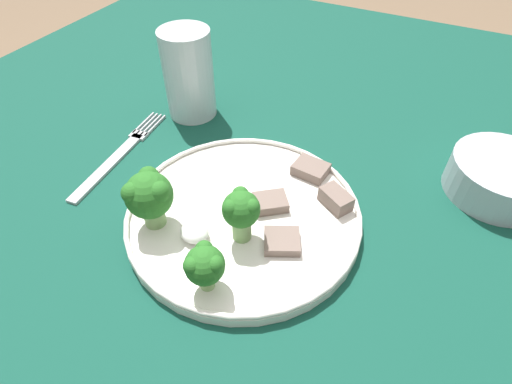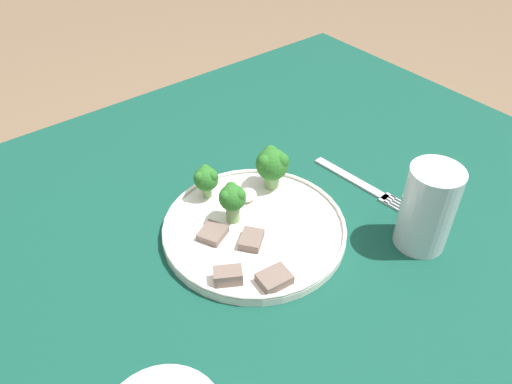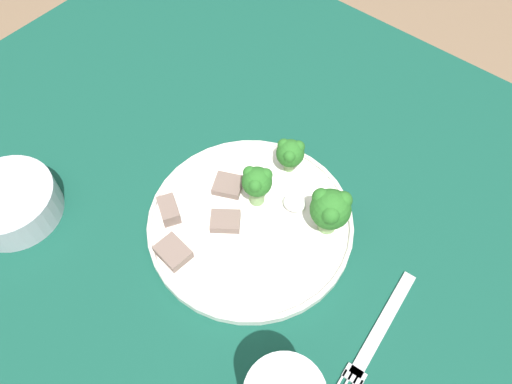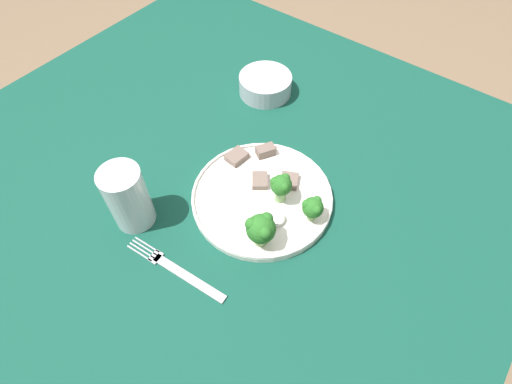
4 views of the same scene
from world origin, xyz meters
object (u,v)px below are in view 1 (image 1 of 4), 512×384
fork (120,154)px  cream_bowl (500,178)px  dinner_plate (244,214)px  drinking_glass (189,79)px

fork → cream_bowl: size_ratio=1.65×
dinner_plate → drinking_glass: bearing=137.4°
dinner_plate → fork: bearing=172.6°
drinking_glass → fork: bearing=-103.5°
fork → cream_bowl: (0.46, 0.16, 0.02)m
fork → drinking_glass: size_ratio=1.58×
cream_bowl → drinking_glass: 0.43m
dinner_plate → cream_bowl: cream_bowl is taller
dinner_plate → cream_bowl: size_ratio=2.18×
cream_bowl → drinking_glass: drinking_glass is taller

